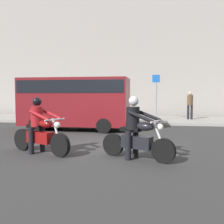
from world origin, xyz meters
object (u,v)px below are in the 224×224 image
object	(u,v)px
motorcycle_with_rider_black_leather	(136,133)
pedestrian_bystander	(190,103)
motorcycle_with_rider_crimson	(40,130)
street_sign_post	(156,93)
parked_van_maroon	(75,100)

from	to	relation	value
motorcycle_with_rider_black_leather	pedestrian_bystander	distance (m)	10.18
motorcycle_with_rider_crimson	motorcycle_with_rider_black_leather	xyz separation A→B (m)	(2.72, -0.22, 0.01)
motorcycle_with_rider_crimson	motorcycle_with_rider_black_leather	size ratio (longest dim) A/B	1.06
street_sign_post	parked_van_maroon	bearing A→B (deg)	-133.32
parked_van_maroon	motorcycle_with_rider_crimson	bearing A→B (deg)	-84.18
motorcycle_with_rider_black_leather	parked_van_maroon	xyz separation A→B (m)	(-3.22, 5.12, 0.73)
pedestrian_bystander	parked_van_maroon	bearing A→B (deg)	-140.63
motorcycle_with_rider_black_leather	parked_van_maroon	bearing A→B (deg)	122.16
motorcycle_with_rider_crimson	street_sign_post	world-z (taller)	street_sign_post
street_sign_post	pedestrian_bystander	bearing A→B (deg)	21.09
motorcycle_with_rider_crimson	parked_van_maroon	size ratio (longest dim) A/B	0.41
parked_van_maroon	pedestrian_bystander	world-z (taller)	parked_van_maroon
parked_van_maroon	pedestrian_bystander	distance (m)	7.46
pedestrian_bystander	motorcycle_with_rider_black_leather	bearing A→B (deg)	-104.48
motorcycle_with_rider_crimson	pedestrian_bystander	bearing A→B (deg)	61.33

